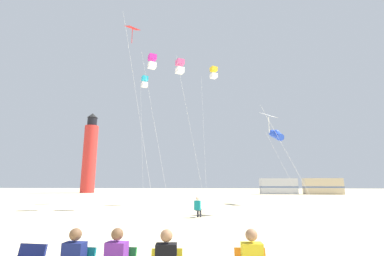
% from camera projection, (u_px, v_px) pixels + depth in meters
% --- Properties ---
extents(ground, '(200.00, 200.00, 0.00)m').
position_uv_depth(ground, '(168.00, 253.00, 7.52)').
color(ground, beige).
extents(kite_flyer_standing, '(0.41, 0.55, 1.16)m').
position_uv_depth(kite_flyer_standing, '(198.00, 206.00, 15.43)').
color(kite_flyer_standing, '#147F84').
rests_on(kite_flyer_standing, ground).
extents(kite_tube_blue, '(2.99, 2.97, 7.28)m').
position_uv_depth(kite_tube_blue, '(276.00, 135.00, 26.69)').
color(kite_tube_blue, silver).
rests_on(kite_tube_blue, ground).
extents(kite_box_rainbow, '(2.49, 2.49, 11.98)m').
position_uv_depth(kite_box_rainbow, '(180.00, 67.00, 22.54)').
color(kite_box_rainbow, silver).
rests_on(kite_box_rainbow, ground).
extents(kite_box_cyan, '(0.82, 0.82, 13.03)m').
position_uv_depth(kite_box_cyan, '(145.00, 82.00, 28.77)').
color(kite_box_cyan, silver).
rests_on(kite_box_cyan, ground).
extents(kite_box_gold, '(1.71, 2.10, 13.45)m').
position_uv_depth(kite_box_gold, '(214.00, 73.00, 27.48)').
color(kite_box_gold, silver).
rests_on(kite_box_gold, ground).
extents(kite_diamond_scarlet, '(2.63, 2.63, 13.19)m').
position_uv_depth(kite_diamond_scarlet, '(133.00, 36.00, 19.56)').
color(kite_diamond_scarlet, silver).
rests_on(kite_diamond_scarlet, ground).
extents(kite_box_magenta, '(2.18, 2.15, 12.34)m').
position_uv_depth(kite_box_magenta, '(152.00, 62.00, 22.45)').
color(kite_box_magenta, silver).
rests_on(kite_box_magenta, ground).
extents(kite_diamond_white, '(3.46, 3.13, 6.55)m').
position_uv_depth(kite_diamond_white, '(270.00, 118.00, 18.00)').
color(kite_diamond_white, silver).
rests_on(kite_diamond_white, ground).
extents(lighthouse_distant, '(2.80, 2.80, 16.80)m').
position_uv_depth(lighthouse_distant, '(90.00, 155.00, 57.21)').
color(lighthouse_distant, red).
rests_on(lighthouse_distant, ground).
extents(rv_van_silver, '(6.45, 2.36, 2.80)m').
position_uv_depth(rv_van_silver, '(278.00, 186.00, 49.26)').
color(rv_van_silver, '#B7BABF').
rests_on(rv_van_silver, ground).
extents(rv_van_tan, '(6.58, 2.76, 2.80)m').
position_uv_depth(rv_van_tan, '(323.00, 186.00, 48.29)').
color(rv_van_tan, '#C6B28C').
rests_on(rv_van_tan, ground).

